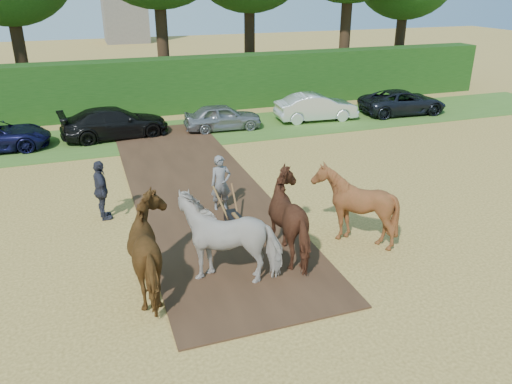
{
  "coord_description": "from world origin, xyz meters",
  "views": [
    {
      "loc": [
        -1.9,
        -9.61,
        6.98
      ],
      "look_at": [
        2.4,
        2.74,
        1.4
      ],
      "focal_mm": 35.0,
      "sensor_mm": 36.0,
      "label": 1
    }
  ],
  "objects": [
    {
      "name": "spectator_far",
      "position": [
        -1.76,
        5.39,
        0.96
      ],
      "size": [
        0.59,
        1.17,
        1.93
      ],
      "primitive_type": "imported",
      "rotation": [
        0.0,
        0.0,
        1.68
      ],
      "color": "#262833",
      "rests_on": "ground"
    },
    {
      "name": "earth_strip",
      "position": [
        1.5,
        7.0,
        0.03
      ],
      "size": [
        4.5,
        17.0,
        0.05
      ],
      "primitive_type": "cube",
      "color": "#472D1C",
      "rests_on": "ground"
    },
    {
      "name": "ground",
      "position": [
        0.0,
        0.0,
        0.0
      ],
      "size": [
        120.0,
        120.0,
        0.0
      ],
      "primitive_type": "plane",
      "color": "gold",
      "rests_on": "ground"
    },
    {
      "name": "grass_verge",
      "position": [
        0.0,
        14.0,
        0.01
      ],
      "size": [
        50.0,
        5.0,
        0.03
      ],
      "primitive_type": "cube",
      "color": "#38601E",
      "rests_on": "ground"
    },
    {
      "name": "parked_cars",
      "position": [
        -0.23,
        14.04,
        0.69
      ],
      "size": [
        35.89,
        3.13,
        1.45
      ],
      "color": "silver",
      "rests_on": "ground"
    },
    {
      "name": "hedgerow",
      "position": [
        0.0,
        18.5,
        1.5
      ],
      "size": [
        46.0,
        1.6,
        3.0
      ],
      "primitive_type": "cube",
      "color": "#14380F",
      "rests_on": "ground"
    },
    {
      "name": "plough_team",
      "position": [
        2.09,
        1.29,
        1.11
      ],
      "size": [
        7.31,
        5.52,
        2.23
      ],
      "color": "brown",
      "rests_on": "ground"
    }
  ]
}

